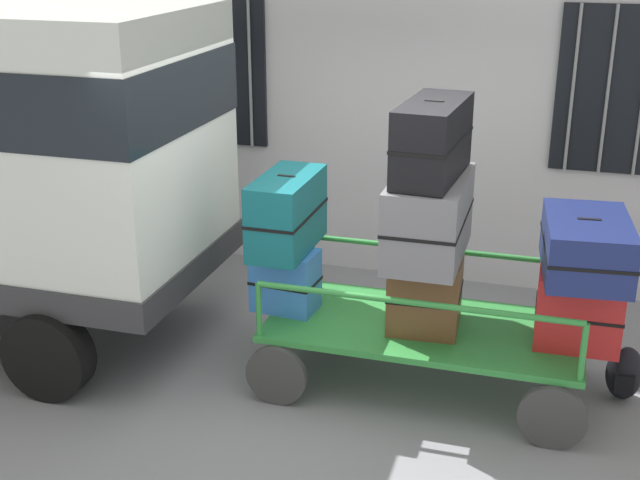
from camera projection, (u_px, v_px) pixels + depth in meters
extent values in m
plane|color=gray|center=(313.00, 380.00, 6.66)|extent=(40.00, 40.00, 0.00)
cube|color=silver|center=(389.00, 24.00, 8.01)|extent=(12.00, 0.30, 5.00)
cube|color=black|center=(210.00, 70.00, 8.52)|extent=(1.20, 0.04, 1.50)
cylinder|color=gray|center=(168.00, 69.00, 8.60)|extent=(0.03, 0.03, 1.50)
cylinder|color=gray|center=(195.00, 70.00, 8.52)|extent=(0.03, 0.03, 1.50)
cylinder|color=gray|center=(222.00, 72.00, 8.44)|extent=(0.03, 0.03, 1.50)
cylinder|color=gray|center=(250.00, 73.00, 8.36)|extent=(0.03, 0.03, 1.50)
cube|color=black|center=(625.00, 91.00, 7.45)|extent=(1.20, 0.04, 1.50)
cylinder|color=gray|center=(573.00, 89.00, 7.53)|extent=(0.03, 0.03, 1.50)
cylinder|color=gray|center=(608.00, 91.00, 7.45)|extent=(0.03, 0.03, 1.50)
cylinder|color=black|center=(48.00, 355.00, 6.31)|extent=(0.70, 0.22, 0.70)
cube|color=#2D8438|center=(424.00, 327.00, 6.42)|extent=(2.37, 1.13, 0.05)
cylinder|color=#383838|center=(552.00, 418.00, 5.72)|extent=(0.47, 0.06, 0.47)
cylinder|color=#383838|center=(558.00, 341.00, 6.77)|extent=(0.47, 0.06, 0.47)
cylinder|color=#383838|center=(276.00, 375.00, 6.26)|extent=(0.47, 0.06, 0.47)
cylinder|color=#383838|center=(321.00, 311.00, 7.31)|extent=(0.47, 0.06, 0.47)
cylinder|color=#2D8438|center=(583.00, 352.00, 5.56)|extent=(0.04, 0.04, 0.42)
cylinder|color=#2D8438|center=(584.00, 290.00, 6.51)|extent=(0.04, 0.04, 0.42)
cylinder|color=#2D8438|center=(259.00, 310.00, 6.18)|extent=(0.04, 0.04, 0.42)
cylinder|color=#2D8438|center=(302.00, 259.00, 7.12)|extent=(0.04, 0.04, 0.42)
cylinder|color=#2D8438|center=(414.00, 303.00, 5.80)|extent=(2.29, 0.04, 0.04)
cylinder|color=#2D8438|center=(438.00, 250.00, 6.74)|extent=(2.29, 0.04, 0.04)
cube|color=#3372C6|center=(285.00, 280.00, 6.60)|extent=(0.52, 0.37, 0.49)
cube|color=black|center=(285.00, 280.00, 6.60)|extent=(0.53, 0.38, 0.02)
cube|color=black|center=(285.00, 252.00, 6.51)|extent=(0.16, 0.04, 0.02)
cube|color=#0F5960|center=(287.00, 213.00, 6.46)|extent=(0.40, 0.86, 0.58)
cube|color=black|center=(287.00, 213.00, 6.46)|extent=(0.41, 0.87, 0.02)
cube|color=black|center=(286.00, 177.00, 6.36)|extent=(0.14, 0.03, 0.02)
cube|color=brown|center=(425.00, 291.00, 6.29)|extent=(0.55, 0.56, 0.57)
cube|color=black|center=(425.00, 291.00, 6.29)|extent=(0.56, 0.57, 0.02)
cube|color=black|center=(427.00, 256.00, 6.19)|extent=(0.16, 0.04, 0.02)
cube|color=slate|center=(429.00, 217.00, 6.07)|extent=(0.53, 1.01, 0.60)
cube|color=black|center=(429.00, 217.00, 6.07)|extent=(0.54, 1.02, 0.02)
cube|color=black|center=(431.00, 178.00, 5.97)|extent=(0.16, 0.03, 0.02)
cube|color=black|center=(433.00, 140.00, 5.87)|extent=(0.44, 0.95, 0.54)
cube|color=black|center=(433.00, 140.00, 5.87)|extent=(0.46, 0.96, 0.02)
cube|color=black|center=(434.00, 102.00, 5.78)|extent=(0.14, 0.04, 0.02)
cube|color=#B21E1E|center=(579.00, 309.00, 6.03)|extent=(0.60, 0.45, 0.55)
cube|color=black|center=(579.00, 309.00, 6.03)|extent=(0.61, 0.46, 0.02)
cube|color=black|center=(583.00, 274.00, 5.93)|extent=(0.16, 0.03, 0.02)
cube|color=navy|center=(586.00, 246.00, 5.86)|extent=(0.65, 0.95, 0.40)
cube|color=black|center=(586.00, 246.00, 5.86)|extent=(0.67, 0.97, 0.02)
cube|color=black|center=(589.00, 220.00, 5.79)|extent=(0.16, 0.05, 0.02)
ellipsoid|color=black|center=(624.00, 373.00, 6.33)|extent=(0.27, 0.19, 0.44)
cube|color=black|center=(624.00, 384.00, 6.26)|extent=(0.14, 0.06, 0.15)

